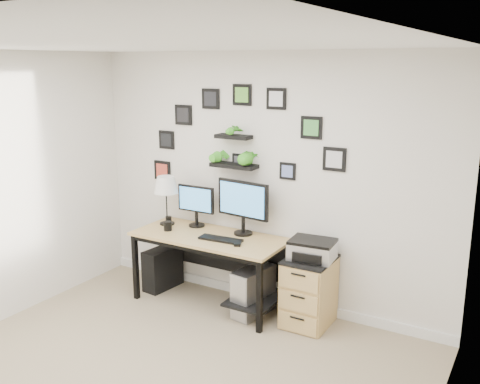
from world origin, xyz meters
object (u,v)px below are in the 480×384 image
Objects in this scene: mug at (168,226)px; pc_tower_black at (163,268)px; desk at (214,246)px; file_cabinet at (309,292)px; monitor_left at (196,203)px; monitor_right at (243,203)px; table_lamp at (166,186)px; pc_tower_grey at (253,291)px; printer at (312,249)px.

mug reaches higher than pc_tower_black.
desk is 16.25× the size of mug.
pc_tower_black is 0.69× the size of file_cabinet.
monitor_right reaches higher than monitor_left.
desk is 0.86m from table_lamp.
pc_tower_grey is at bearing 4.74° from mug.
desk is 2.63× the size of monitor_right.
monitor_left is 0.88m from pc_tower_black.
printer is (0.82, -0.11, -0.32)m from monitor_right.
printer is at bearing 6.39° from mug.
table_lamp reaches higher than desk.
pc_tower_black is (-0.72, 0.04, -0.40)m from desk.
monitor_left reaches higher than file_cabinet.
desk is at bearing -176.81° from file_cabinet.
desk is 0.82m from pc_tower_black.
monitor_right is at bearing 0.73° from monitor_left.
file_cabinet is at bearing -162.27° from printer.
table_lamp reaches higher than file_cabinet.
mug is at bearing -50.62° from table_lamp.
monitor_left reaches higher than desk.
table_lamp is (-0.90, -0.10, 0.10)m from monitor_right.
table_lamp is 1.90m from file_cabinet.
pc_tower_grey is 1.18× the size of printer.
monitor_left reaches higher than mug.
monitor_left is 1.02× the size of printer.
monitor_left is 0.38m from table_lamp.
table_lamp is 0.95m from pc_tower_black.
table_lamp is 1.04× the size of pc_tower_grey.
file_cabinet reaches higher than pc_tower_black.
table_lamp is 1.48m from pc_tower_grey.
desk is at bearing -176.54° from printer.
printer is at bearing 9.18° from pc_tower_grey.
printer reaches higher than mug.
printer reaches higher than file_cabinet.
file_cabinet is 0.43m from printer.
desk is 3.47× the size of pc_tower_black.
monitor_left is 1.14m from pc_tower_grey.
file_cabinet is at bearing 3.19° from desk.
mug is at bearing -167.64° from desk.
monitor_left reaches higher than pc_tower_grey.
monitor_left is at bearing 175.60° from file_cabinet.
pc_tower_grey is (0.24, -0.20, -0.84)m from monitor_right.
monitor_right is at bearing 171.93° from file_cabinet.
monitor_right is at bearing 172.53° from printer.
mug is at bearing -173.75° from file_cabinet.
pc_tower_black is (-0.21, 0.15, -0.57)m from mug.
pc_tower_black is at bearing 176.79° from pc_tower_grey.
table_lamp is (-0.66, 0.07, 0.56)m from desk.
pc_tower_grey is (1.14, -0.10, -0.94)m from table_lamp.
desk is 0.62m from pc_tower_grey.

